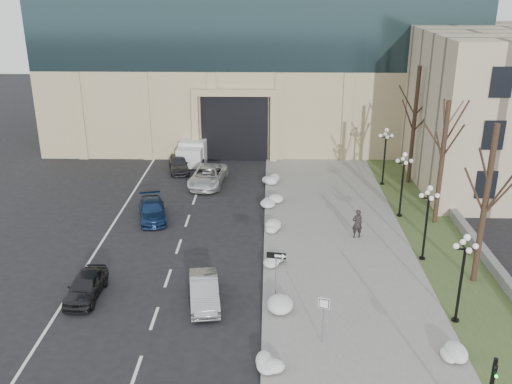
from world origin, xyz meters
TOP-DOWN VIEW (x-y plane):
  - sidewalk at (3.50, 14.00)m, footprint 9.00×40.00m
  - curb at (-1.00, 14.00)m, footprint 0.30×40.00m
  - grass_strip at (10.00, 14.00)m, footprint 4.00×40.00m
  - stone_wall at (12.00, 16.00)m, footprint 0.50×30.00m
  - car_a at (-10.44, 7.93)m, footprint 1.63×3.91m
  - car_b at (-4.16, 7.49)m, footprint 2.05×4.32m
  - car_c at (-8.97, 18.31)m, footprint 2.84×4.71m
  - car_d at (-5.82, 25.31)m, footprint 3.05×5.63m
  - car_e at (-8.67, 28.65)m, footprint 2.41×4.25m
  - pedestrian at (4.79, 15.39)m, footprint 0.78×0.59m
  - box_truck at (-7.66, 32.19)m, footprint 2.70×6.65m
  - one_way_sign at (-0.31, 7.79)m, footprint 1.04×0.35m
  - keep_sign at (1.64, 4.06)m, footprint 0.52×0.18m
  - snow_clump_b at (-0.86, 1.93)m, footprint 1.10×1.60m
  - snow_clump_c at (-0.41, 6.98)m, footprint 1.10×1.60m
  - snow_clump_d at (-0.73, 11.70)m, footprint 1.10×1.60m
  - snow_clump_e at (-0.31, 16.42)m, footprint 1.10×1.60m
  - snow_clump_f at (-0.74, 20.90)m, footprint 1.10×1.60m
  - snow_clump_g at (-0.74, 25.44)m, footprint 1.10×1.60m
  - snow_clump_h at (7.38, 2.64)m, footprint 1.10×1.60m
  - lamppost_a at (8.30, 6.00)m, footprint 1.18×1.18m
  - lamppost_b at (8.30, 12.50)m, footprint 1.18×1.18m
  - lamppost_c at (8.30, 19.00)m, footprint 1.18×1.18m
  - lamppost_d at (8.30, 25.50)m, footprint 1.18×1.18m
  - tree_near at (10.50, 10.00)m, footprint 3.20×3.20m
  - tree_mid at (10.50, 18.00)m, footprint 3.20×3.20m
  - tree_far at (10.50, 26.00)m, footprint 3.20×3.20m

SIDE VIEW (x-z plane):
  - grass_strip at x=10.00m, z-range 0.00..0.10m
  - sidewalk at x=3.50m, z-range 0.00..0.12m
  - curb at x=-1.00m, z-range 0.00..0.14m
  - snow_clump_b at x=-0.86m, z-range 0.12..0.48m
  - snow_clump_c at x=-0.41m, z-range 0.12..0.48m
  - snow_clump_d at x=-0.73m, z-range 0.12..0.48m
  - snow_clump_e at x=-0.31m, z-range 0.12..0.48m
  - snow_clump_f at x=-0.74m, z-range 0.12..0.48m
  - snow_clump_g at x=-0.74m, z-range 0.12..0.48m
  - snow_clump_h at x=7.38m, z-range 0.12..0.48m
  - stone_wall at x=12.00m, z-range 0.00..0.70m
  - car_c at x=-8.97m, z-range 0.00..1.28m
  - car_a at x=-10.44m, z-range 0.00..1.32m
  - car_e at x=-8.67m, z-range 0.00..1.36m
  - car_b at x=-4.16m, z-range 0.00..1.37m
  - car_d at x=-5.82m, z-range 0.00..1.50m
  - box_truck at x=-7.66m, z-range -0.03..2.04m
  - pedestrian at x=4.79m, z-range 0.12..2.03m
  - keep_sign at x=1.64m, z-range 0.58..3.02m
  - one_way_sign at x=-0.31m, z-range 0.91..3.69m
  - lamppost_a at x=8.30m, z-range 0.69..5.45m
  - lamppost_b at x=8.30m, z-range 0.69..5.45m
  - lamppost_c at x=8.30m, z-range 0.69..5.45m
  - lamppost_d at x=8.30m, z-range 0.69..5.45m
  - tree_mid at x=10.50m, z-range 1.25..9.75m
  - tree_near at x=10.50m, z-range 1.33..10.33m
  - tree_far at x=10.50m, z-range 1.40..10.90m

